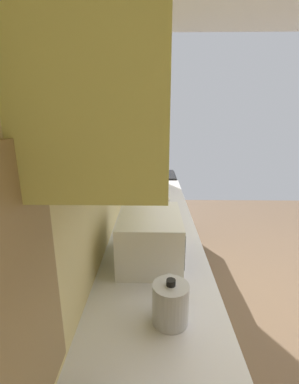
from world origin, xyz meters
TOP-DOWN VIEW (x-y plane):
  - wall_back at (0.00, 1.76)m, footprint 4.32×0.12m
  - counter_run at (-0.33, 1.40)m, footprint 3.54×0.63m
  - upper_cabinets at (-0.33, 1.53)m, footprint 2.01×0.33m
  - oven_range at (1.74, 1.39)m, footprint 0.61×0.62m
  - microwave at (-0.50, 1.41)m, footprint 0.46×0.35m
  - bowl at (0.46, 1.33)m, footprint 0.16×0.16m
  - kettle at (-0.98, 1.33)m, footprint 0.20×0.15m

SIDE VIEW (x-z plane):
  - counter_run at x=-0.33m, z-range 0.00..0.89m
  - oven_range at x=1.74m, z-range -0.07..0.99m
  - bowl at x=0.46m, z-range 0.89..0.96m
  - kettle at x=-0.98m, z-range 0.88..1.07m
  - microwave at x=-0.50m, z-range 0.89..1.17m
  - wall_back at x=0.00m, z-range 0.00..2.79m
  - upper_cabinets at x=-0.33m, z-range 1.51..2.12m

